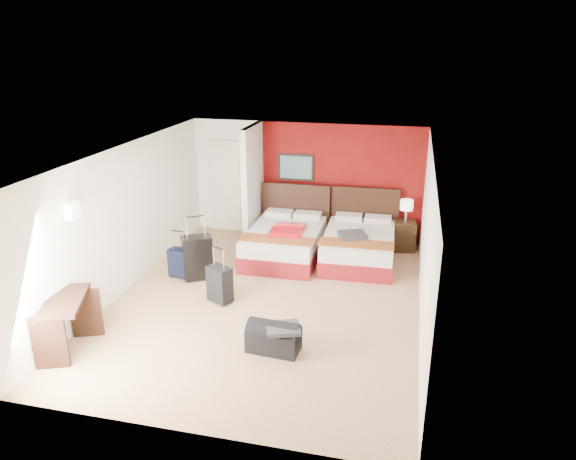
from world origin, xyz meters
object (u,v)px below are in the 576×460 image
(nightstand, at_px, (404,236))
(table_lamp, at_px, (406,211))
(suitcase_navy, at_px, (180,264))
(suitcase_charcoal, at_px, (220,285))
(bed_right, at_px, (359,247))
(bed_left, at_px, (285,244))
(suitcase_black, at_px, (198,259))
(red_suitcase_open, at_px, (288,229))
(duffel_bag, at_px, (274,339))
(desk, at_px, (69,325))

(nightstand, height_order, table_lamp, table_lamp)
(suitcase_navy, bearing_deg, nightstand, 38.40)
(suitcase_charcoal, bearing_deg, suitcase_navy, 173.13)
(bed_right, xyz_separation_m, suitcase_navy, (-3.11, -1.49, -0.03))
(bed_left, relative_size, bed_right, 1.03)
(nightstand, distance_m, suitcase_black, 4.29)
(table_lamp, distance_m, suitcase_charcoal, 4.27)
(bed_left, distance_m, table_lamp, 2.57)
(table_lamp, height_order, suitcase_charcoal, table_lamp)
(red_suitcase_open, distance_m, suitcase_charcoal, 2.14)
(duffel_bag, xyz_separation_m, desk, (-2.77, -0.66, 0.22))
(bed_right, relative_size, nightstand, 3.19)
(bed_right, bearing_deg, table_lamp, 42.79)
(bed_left, relative_size, suitcase_black, 2.53)
(red_suitcase_open, distance_m, nightstand, 2.49)
(suitcase_black, distance_m, suitcase_charcoal, 1.05)
(red_suitcase_open, height_order, duffel_bag, red_suitcase_open)
(suitcase_black, relative_size, duffel_bag, 1.08)
(bed_left, bearing_deg, suitcase_navy, -141.15)
(bed_left, bearing_deg, duffel_bag, -79.28)
(bed_left, bearing_deg, suitcase_charcoal, -106.28)
(suitcase_charcoal, relative_size, desk, 0.61)
(red_suitcase_open, xyz_separation_m, suitcase_charcoal, (-0.70, -1.99, -0.35))
(red_suitcase_open, relative_size, table_lamp, 1.76)
(suitcase_black, distance_m, duffel_bag, 2.78)
(duffel_bag, relative_size, desk, 0.74)
(nightstand, xyz_separation_m, duffel_bag, (-1.68, -4.29, -0.12))
(suitcase_black, relative_size, suitcase_charcoal, 1.32)
(red_suitcase_open, bearing_deg, bed_right, 6.38)
(suitcase_charcoal, bearing_deg, nightstand, 75.05)
(nightstand, bearing_deg, suitcase_charcoal, -140.80)
(bed_right, bearing_deg, red_suitcase_open, -171.40)
(red_suitcase_open, bearing_deg, table_lamp, 22.22)
(bed_right, relative_size, suitcase_navy, 3.73)
(red_suitcase_open, bearing_deg, desk, -123.88)
(red_suitcase_open, xyz_separation_m, suitcase_navy, (-1.76, -1.24, -0.39))
(desk, bearing_deg, suitcase_charcoal, 29.91)
(nightstand, xyz_separation_m, suitcase_navy, (-3.97, -2.32, -0.04))
(suitcase_charcoal, height_order, desk, desk)
(bed_left, bearing_deg, bed_right, 5.52)
(bed_right, height_order, duffel_bag, bed_right)
(nightstand, xyz_separation_m, suitcase_black, (-3.62, -2.30, 0.09))
(duffel_bag, bearing_deg, bed_left, 105.61)
(bed_right, bearing_deg, nightstand, 42.79)
(red_suitcase_open, height_order, suitcase_black, suitcase_black)
(bed_left, height_order, nightstand, nightstand)
(bed_left, distance_m, suitcase_navy, 2.13)
(table_lamp, xyz_separation_m, suitcase_black, (-3.62, -2.30, -0.45))
(bed_right, relative_size, red_suitcase_open, 2.37)
(nightstand, bearing_deg, duffel_bag, -118.65)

